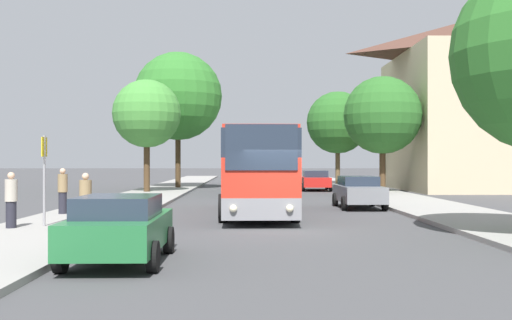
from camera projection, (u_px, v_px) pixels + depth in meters
ground_plane at (283, 229)px, 18.81m from camera, size 300.00×300.00×0.00m
sidewalk_left at (60, 227)px, 18.70m from camera, size 4.00×120.00×0.15m
sidewalk_right at (504, 226)px, 18.92m from camera, size 4.00×120.00×0.15m
bus_front at (257, 170)px, 23.99m from camera, size 2.93×10.73×3.32m
bus_middle at (251, 167)px, 39.32m from camera, size 2.84×12.01×3.18m
bus_rear at (252, 164)px, 55.20m from camera, size 3.07×11.38×3.49m
parked_car_left_curb at (120, 227)px, 12.63m from camera, size 1.99×3.93×1.42m
parked_car_right_near at (359, 191)px, 27.06m from camera, size 1.97×4.12×1.45m
parked_car_right_far at (315, 180)px, 43.14m from camera, size 2.23×4.49×1.44m
bus_stop_sign at (44, 170)px, 18.38m from camera, size 0.08×0.45×2.78m
pedestrian_waiting_near at (11, 200)px, 17.81m from camera, size 0.36×0.36×1.66m
pedestrian_waiting_far at (85, 200)px, 17.82m from camera, size 0.36×0.36×1.64m
pedestrian_walking_back at (63, 191)px, 22.57m from camera, size 0.36×0.36×1.72m
tree_left_near at (178, 96)px, 45.06m from camera, size 6.63×6.63×10.18m
tree_left_far at (147, 114)px, 38.78m from camera, size 4.42×4.42×7.27m
tree_right_near at (338, 123)px, 51.90m from camera, size 5.40×5.40×8.02m
tree_right_mid at (382, 115)px, 38.93m from camera, size 5.06×5.06×7.51m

